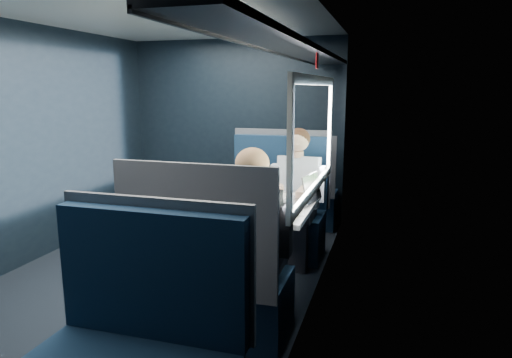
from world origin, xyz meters
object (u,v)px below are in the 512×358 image
(seat_bay_near, at_px, (274,213))
(bottle_small, at_px, (314,189))
(woman, at_px, (254,232))
(cup, at_px, (312,191))
(seat_row_front, at_px, (294,194))
(man, at_px, (296,190))
(seat_bay_far, at_px, (212,281))
(table, at_px, (271,214))
(laptop, at_px, (304,195))

(seat_bay_near, height_order, bottle_small, seat_bay_near)
(woman, xyz_separation_m, cup, (0.20, 1.09, 0.06))
(seat_row_front, bearing_deg, man, -77.17)
(seat_bay_far, distance_m, cup, 1.38)
(man, xyz_separation_m, bottle_small, (0.23, -0.38, 0.11))
(table, xyz_separation_m, seat_row_front, (-0.18, 1.80, -0.25))
(table, xyz_separation_m, seat_bay_near, (-0.20, 0.87, -0.24))
(table, distance_m, seat_bay_far, 0.93)
(table, height_order, woman, woman)
(seat_bay_far, xyz_separation_m, seat_row_front, (0.00, 2.67, -0.00))
(man, height_order, bottle_small, man)
(bottle_small, bearing_deg, man, 121.35)
(seat_bay_near, height_order, laptop, seat_bay_near)
(seat_row_front, height_order, woman, woman)
(woman, height_order, cup, woman)
(seat_bay_far, relative_size, bottle_small, 6.43)
(seat_bay_near, distance_m, seat_row_front, 0.93)
(seat_row_front, relative_size, laptop, 3.10)
(bottle_small, bearing_deg, table, -132.81)
(seat_row_front, distance_m, cup, 1.54)
(seat_row_front, distance_m, bottle_small, 1.61)
(table, bearing_deg, man, 84.48)
(bottle_small, bearing_deg, seat_row_front, 108.03)
(seat_bay_near, height_order, seat_row_front, seat_bay_near)
(laptop, distance_m, bottle_small, 0.19)
(woman, xyz_separation_m, bottle_small, (0.23, 1.03, 0.10))
(seat_row_front, height_order, cup, seat_row_front)
(woman, distance_m, bottle_small, 1.06)
(seat_row_front, xyz_separation_m, man, (0.25, -1.10, 0.31))
(bottle_small, bearing_deg, seat_bay_far, -111.87)
(seat_bay_near, height_order, man, man)
(seat_bay_near, xyz_separation_m, bottle_small, (0.50, -0.55, 0.40))
(table, relative_size, seat_bay_near, 0.79)
(seat_bay_far, height_order, laptop, seat_bay_far)
(table, xyz_separation_m, seat_bay_far, (-0.18, -0.87, -0.25))
(bottle_small, xyz_separation_m, cup, (-0.03, 0.06, -0.04))
(seat_bay_near, distance_m, laptop, 0.94)
(seat_bay_far, distance_m, bottle_small, 1.35)
(man, bearing_deg, woman, -90.00)
(seat_row_front, distance_m, man, 1.17)
(man, relative_size, woman, 1.00)
(seat_bay_far, relative_size, woman, 0.95)
(table, distance_m, laptop, 0.32)
(laptop, height_order, bottle_small, laptop)
(seat_bay_near, xyz_separation_m, laptop, (0.45, -0.73, 0.38))
(man, distance_m, woman, 1.41)
(table, bearing_deg, cup, 54.52)
(man, bearing_deg, laptop, -72.23)
(table, relative_size, cup, 10.02)
(seat_bay_far, bearing_deg, seat_row_front, 90.00)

